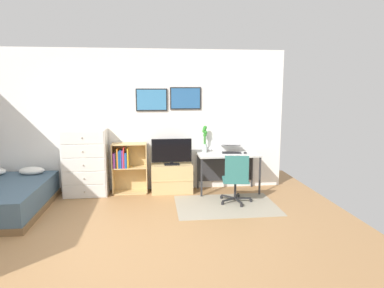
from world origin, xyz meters
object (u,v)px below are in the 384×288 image
at_px(bookshelf, 127,164).
at_px(wine_glass, 211,148).
at_px(bamboo_vase, 205,139).
at_px(television, 172,152).
at_px(laptop, 231,149).
at_px(dresser, 86,162).
at_px(tv_stand, 172,178).
at_px(computer_mouse, 245,153).
at_px(desk, 227,160).
at_px(office_chair, 236,178).

bearing_deg(bookshelf, wine_glass, -7.12).
bearing_deg(bookshelf, bamboo_vase, 2.52).
height_order(television, laptop, television).
distance_m(dresser, bamboo_vase, 2.27).
xyz_separation_m(tv_stand, computer_mouse, (1.40, -0.08, 0.49)).
bearing_deg(television, dresser, 179.74).
bearing_deg(desk, office_chair, -91.41).
bearing_deg(dresser, bamboo_vase, 3.47).
xyz_separation_m(bookshelf, laptop, (2.01, -0.03, 0.26)).
distance_m(computer_mouse, wine_glass, 0.69).
relative_size(computer_mouse, wine_glass, 0.58).
relative_size(tv_stand, desk, 0.67).
distance_m(television, laptop, 1.16).
bearing_deg(bamboo_vase, bookshelf, -177.48).
xyz_separation_m(desk, bamboo_vase, (-0.42, 0.13, 0.41)).
xyz_separation_m(desk, office_chair, (-0.02, -0.78, -0.14)).
distance_m(bookshelf, television, 0.89).
bearing_deg(tv_stand, computer_mouse, -3.35).
height_order(laptop, wine_glass, wine_glass).
bearing_deg(office_chair, computer_mouse, 71.94).
xyz_separation_m(tv_stand, television, (0.00, -0.02, 0.52)).
bearing_deg(bamboo_vase, desk, -16.83).
bearing_deg(computer_mouse, wine_glass, -174.98).
distance_m(bookshelf, laptop, 2.02).
relative_size(office_chair, wine_glass, 4.78).
bearing_deg(dresser, wine_glass, -3.15).
relative_size(bookshelf, desk, 0.82).
xyz_separation_m(television, computer_mouse, (1.40, -0.06, -0.03)).
distance_m(office_chair, bamboo_vase, 1.14).
height_order(dresser, computer_mouse, dresser).
height_order(desk, bamboo_vase, bamboo_vase).
bearing_deg(desk, bookshelf, 178.15).
height_order(laptop, computer_mouse, laptop).
bearing_deg(television, computer_mouse, -2.45).
distance_m(dresser, television, 1.59).
height_order(office_chair, computer_mouse, office_chair).
bearing_deg(television, office_chair, -36.13).
height_order(television, office_chair, television).
relative_size(dresser, office_chair, 1.45).
height_order(dresser, desk, dresser).
distance_m(bamboo_vase, wine_glass, 0.30).
xyz_separation_m(laptop, computer_mouse, (0.25, -0.11, -0.05)).
height_order(dresser, laptop, dresser).
xyz_separation_m(laptop, wine_glass, (-0.43, -0.17, 0.07)).
distance_m(television, bamboo_vase, 0.70).
xyz_separation_m(television, office_chair, (1.05, -0.77, -0.33)).
bearing_deg(office_chair, bookshelf, 164.20).
relative_size(tv_stand, wine_glass, 4.31).
bearing_deg(computer_mouse, bamboo_vase, 164.93).
bearing_deg(laptop, computer_mouse, -15.62).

